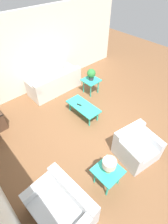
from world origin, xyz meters
name	(u,v)px	position (x,y,z in m)	size (l,w,h in m)	color
ground_plane	(99,126)	(0.00, 0.00, 0.00)	(14.00, 14.00, 0.00)	brown
wall_right	(38,51)	(3.06, 0.00, 1.35)	(0.12, 7.20, 2.70)	silver
sofa	(55,84)	(2.40, -0.09, 0.30)	(0.82, 1.93, 0.76)	silver
armchair	(136,147)	(-1.29, 0.04, 0.31)	(1.01, 1.02, 0.75)	silver
loveseat	(62,208)	(-1.17, 2.27, 0.30)	(1.30, 0.95, 0.75)	silver
coffee_table	(83,107)	(0.69, 0.04, 0.35)	(1.12, 0.52, 0.39)	#2DB79E
side_table_plant	(91,82)	(1.42, -0.99, 0.47)	(0.56, 0.56, 0.56)	#2DB79E
side_table_lamp	(108,172)	(-1.33, 1.15, 0.47)	(0.56, 0.56, 0.56)	#2DB79E
potted_plant	(91,74)	(1.42, -0.99, 0.79)	(0.30, 0.30, 0.41)	#333338
table_lamp	(109,164)	(-1.33, 1.15, 0.80)	(0.29, 0.29, 0.37)	#997F4C
remote_control	(79,105)	(0.81, 0.10, 0.40)	(0.16, 0.08, 0.02)	black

